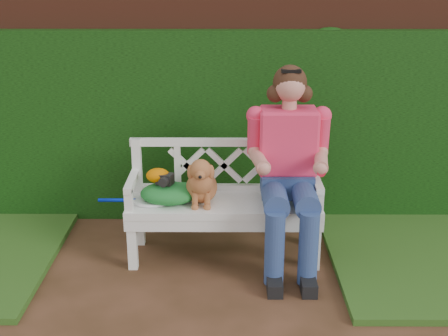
{
  "coord_description": "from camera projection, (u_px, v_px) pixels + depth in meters",
  "views": [
    {
      "loc": [
        0.27,
        -3.44,
        2.28
      ],
      "look_at": [
        0.25,
        0.88,
        0.75
      ],
      "focal_mm": 48.0,
      "sensor_mm": 36.0,
      "label": 1
    }
  ],
  "objects": [
    {
      "name": "camera_item",
      "position": [
        165.0,
        179.0,
        4.58
      ],
      "size": [
        0.15,
        0.13,
        0.08
      ],
      "primitive_type": "cube",
      "rotation": [
        0.0,
        0.0,
        -0.31
      ],
      "color": "black",
      "rests_on": "green_bag"
    },
    {
      "name": "tennis_racket",
      "position": [
        148.0,
        200.0,
        4.64
      ],
      "size": [
        0.63,
        0.34,
        0.03
      ],
      "primitive_type": null,
      "rotation": [
        0.0,
        0.0,
        -0.16
      ],
      "color": "white",
      "rests_on": "garden_bench"
    },
    {
      "name": "green_bag",
      "position": [
        169.0,
        193.0,
        4.63
      ],
      "size": [
        0.5,
        0.42,
        0.15
      ],
      "primitive_type": null,
      "rotation": [
        0.0,
        0.0,
        -0.2
      ],
      "color": "green",
      "rests_on": "garden_bench"
    },
    {
      "name": "ground",
      "position": [
        186.0,
        317.0,
        4.0
      ],
      "size": [
        60.0,
        60.0,
        0.0
      ],
      "primitive_type": "plane",
      "color": "#362312"
    },
    {
      "name": "baseball_glove",
      "position": [
        158.0,
        176.0,
        4.6
      ],
      "size": [
        0.21,
        0.17,
        0.12
      ],
      "primitive_type": "ellipsoid",
      "rotation": [
        0.0,
        0.0,
        -0.21
      ],
      "color": "#C76500",
      "rests_on": "green_bag"
    },
    {
      "name": "dog",
      "position": [
        201.0,
        179.0,
        4.56
      ],
      "size": [
        0.27,
        0.36,
        0.39
      ],
      "primitive_type": null,
      "rotation": [
        0.0,
        0.0,
        0.02
      ],
      "color": "brown",
      "rests_on": "garden_bench"
    },
    {
      "name": "ivy_hedge",
      "position": [
        196.0,
        127.0,
        5.31
      ],
      "size": [
        10.0,
        0.18,
        1.7
      ],
      "primitive_type": "cube",
      "color": "#1B5512",
      "rests_on": "ground"
    },
    {
      "name": "garden_bench",
      "position": [
        224.0,
        228.0,
        4.75
      ],
      "size": [
        1.64,
        0.8,
        0.48
      ],
      "primitive_type": null,
      "rotation": [
        0.0,
        0.0,
        -0.13
      ],
      "color": "white",
      "rests_on": "ground"
    },
    {
      "name": "seated_woman",
      "position": [
        288.0,
        165.0,
        4.55
      ],
      "size": [
        0.9,
        1.05,
        1.57
      ],
      "primitive_type": null,
      "rotation": [
        0.0,
        0.0,
        -0.31
      ],
      "color": "#FF4354",
      "rests_on": "ground"
    },
    {
      "name": "brick_wall",
      "position": [
        197.0,
        94.0,
        5.43
      ],
      "size": [
        10.0,
        0.3,
        2.2
      ],
      "primitive_type": "cube",
      "color": "#5D2B1B",
      "rests_on": "ground"
    }
  ]
}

